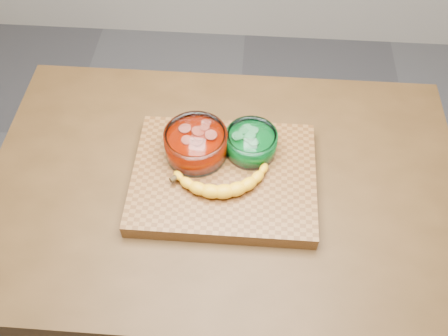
{
  "coord_description": "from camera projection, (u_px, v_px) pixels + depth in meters",
  "views": [
    {
      "loc": [
        0.05,
        -0.73,
        1.92
      ],
      "look_at": [
        0.0,
        0.0,
        0.96
      ],
      "focal_mm": 40.0,
      "sensor_mm": 36.0,
      "label": 1
    }
  ],
  "objects": [
    {
      "name": "cutting_board",
      "position": [
        224.0,
        178.0,
        1.24
      ],
      "size": [
        0.45,
        0.35,
        0.04
      ],
      "primitive_type": "cube",
      "color": "brown",
      "rests_on": "counter"
    },
    {
      "name": "bowl_red",
      "position": [
        196.0,
        144.0,
        1.23
      ],
      "size": [
        0.16,
        0.16,
        0.07
      ],
      "color": "white",
      "rests_on": "cutting_board"
    },
    {
      "name": "bowl_green",
      "position": [
        251.0,
        143.0,
        1.24
      ],
      "size": [
        0.13,
        0.13,
        0.06
      ],
      "color": "white",
      "rests_on": "cutting_board"
    },
    {
      "name": "counter",
      "position": [
        224.0,
        263.0,
        1.61
      ],
      "size": [
        1.2,
        0.8,
        0.9
      ],
      "primitive_type": "cube",
      "color": "#482F15",
      "rests_on": "ground"
    },
    {
      "name": "banana",
      "position": [
        221.0,
        179.0,
        1.19
      ],
      "size": [
        0.26,
        0.14,
        0.04
      ],
      "primitive_type": null,
      "color": "#F7B016",
      "rests_on": "cutting_board"
    },
    {
      "name": "ground",
      "position": [
        224.0,
        315.0,
        1.97
      ],
      "size": [
        3.5,
        3.5,
        0.0
      ],
      "primitive_type": "plane",
      "color": "#5A5A5F",
      "rests_on": "ground"
    }
  ]
}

